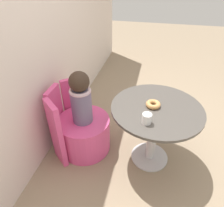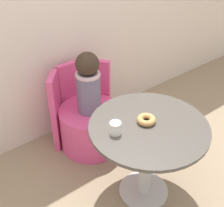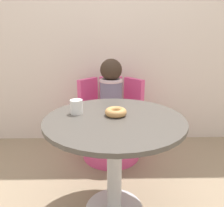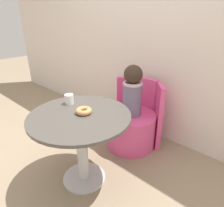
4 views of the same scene
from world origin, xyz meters
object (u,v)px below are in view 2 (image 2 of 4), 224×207
Objects in this scene: round_table at (148,142)px; child_figure at (88,83)px; donut at (146,120)px; cup at (115,128)px; tub_chair at (90,127)px.

child_figure reaches higher than round_table.
cup reaches higher than donut.
tub_chair is at bearing -93.58° from child_figure.
tub_chair is at bearing 91.62° from donut.
donut is at bearing 77.93° from round_table.
tub_chair is 0.84m from cup.
cup is (-0.22, -0.63, 0.51)m from tub_chair.
child_figure is (-0.01, 0.71, 0.15)m from round_table.
tub_chair is at bearing 71.03° from cup.
tub_chair is 0.83m from donut.
donut is (0.01, 0.04, 0.17)m from round_table.
child_figure is at bearing 71.03° from cup.
round_table is 9.46× the size of cup.
donut is (0.02, -0.67, 0.02)m from child_figure.
child_figure reaches higher than donut.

